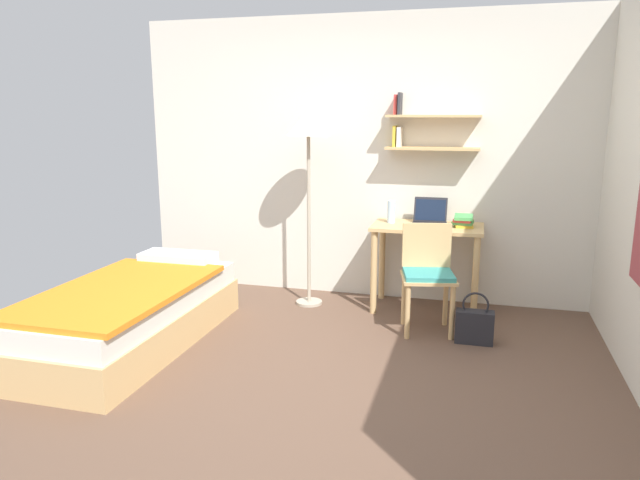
{
  "coord_description": "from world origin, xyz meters",
  "views": [
    {
      "loc": [
        1.0,
        -3.39,
        1.73
      ],
      "look_at": [
        -0.07,
        0.51,
        0.85
      ],
      "focal_mm": 32.91,
      "sensor_mm": 36.0,
      "label": 1
    }
  ],
  "objects_px": {
    "water_bottle": "(391,212)",
    "bed": "(131,314)",
    "desk": "(427,243)",
    "handbag": "(474,326)",
    "standing_lamp": "(308,134)",
    "book_stack": "(463,221)",
    "desk_chair": "(428,271)",
    "laptop": "(430,217)"
  },
  "relations": [
    {
      "from": "water_bottle",
      "to": "bed",
      "type": "bearing_deg",
      "value": -140.37
    },
    {
      "from": "desk",
      "to": "handbag",
      "type": "relative_size",
      "value": 2.35
    },
    {
      "from": "bed",
      "to": "standing_lamp",
      "type": "xyz_separation_m",
      "value": [
        1.03,
        1.29,
        1.31
      ]
    },
    {
      "from": "bed",
      "to": "water_bottle",
      "type": "distance_m",
      "value": 2.36
    },
    {
      "from": "standing_lamp",
      "to": "book_stack",
      "type": "height_order",
      "value": "standing_lamp"
    },
    {
      "from": "water_bottle",
      "to": "desk_chair",
      "type": "bearing_deg",
      "value": -54.85
    },
    {
      "from": "bed",
      "to": "desk",
      "type": "xyz_separation_m",
      "value": [
        2.08,
        1.4,
        0.37
      ]
    },
    {
      "from": "laptop",
      "to": "handbag",
      "type": "height_order",
      "value": "laptop"
    },
    {
      "from": "desk",
      "to": "book_stack",
      "type": "bearing_deg",
      "value": 4.63
    },
    {
      "from": "bed",
      "to": "desk",
      "type": "distance_m",
      "value": 2.53
    },
    {
      "from": "desk",
      "to": "handbag",
      "type": "distance_m",
      "value": 0.95
    },
    {
      "from": "desk_chair",
      "to": "handbag",
      "type": "relative_size",
      "value": 2.12
    },
    {
      "from": "desk",
      "to": "water_bottle",
      "type": "distance_m",
      "value": 0.42
    },
    {
      "from": "bed",
      "to": "standing_lamp",
      "type": "distance_m",
      "value": 2.1
    },
    {
      "from": "desk",
      "to": "water_bottle",
      "type": "height_order",
      "value": "water_bottle"
    },
    {
      "from": "desk",
      "to": "standing_lamp",
      "type": "bearing_deg",
      "value": -173.48
    },
    {
      "from": "book_stack",
      "to": "handbag",
      "type": "distance_m",
      "value": 1.0
    },
    {
      "from": "water_bottle",
      "to": "handbag",
      "type": "xyz_separation_m",
      "value": [
        0.77,
        -0.74,
        -0.73
      ]
    },
    {
      "from": "bed",
      "to": "handbag",
      "type": "distance_m",
      "value": 2.62
    },
    {
      "from": "desk",
      "to": "laptop",
      "type": "height_order",
      "value": "laptop"
    },
    {
      "from": "book_stack",
      "to": "water_bottle",
      "type": "bearing_deg",
      "value": 178.15
    },
    {
      "from": "water_bottle",
      "to": "standing_lamp",
      "type": "bearing_deg",
      "value": -167.15
    },
    {
      "from": "desk",
      "to": "laptop",
      "type": "bearing_deg",
      "value": 84.23
    },
    {
      "from": "laptop",
      "to": "bed",
      "type": "bearing_deg",
      "value": -144.32
    },
    {
      "from": "desk_chair",
      "to": "laptop",
      "type": "relative_size",
      "value": 2.9
    },
    {
      "from": "desk_chair",
      "to": "handbag",
      "type": "xyz_separation_m",
      "value": [
        0.38,
        -0.2,
        -0.35
      ]
    },
    {
      "from": "standing_lamp",
      "to": "handbag",
      "type": "bearing_deg",
      "value": -21.22
    },
    {
      "from": "water_bottle",
      "to": "book_stack",
      "type": "xyz_separation_m",
      "value": [
        0.63,
        -0.02,
        -0.05
      ]
    },
    {
      "from": "desk",
      "to": "handbag",
      "type": "bearing_deg",
      "value": -57.69
    },
    {
      "from": "standing_lamp",
      "to": "laptop",
      "type": "relative_size",
      "value": 5.94
    },
    {
      "from": "laptop",
      "to": "handbag",
      "type": "xyz_separation_m",
      "value": [
        0.43,
        -0.79,
        -0.69
      ]
    },
    {
      "from": "laptop",
      "to": "book_stack",
      "type": "bearing_deg",
      "value": -13.18
    },
    {
      "from": "desk",
      "to": "standing_lamp",
      "type": "height_order",
      "value": "standing_lamp"
    },
    {
      "from": "bed",
      "to": "handbag",
      "type": "height_order",
      "value": "bed"
    },
    {
      "from": "desk_chair",
      "to": "standing_lamp",
      "type": "xyz_separation_m",
      "value": [
        -1.1,
        0.38,
        1.06
      ]
    },
    {
      "from": "bed",
      "to": "handbag",
      "type": "relative_size",
      "value": 4.87
    },
    {
      "from": "laptop",
      "to": "desk_chair",
      "type": "bearing_deg",
      "value": -85.52
    },
    {
      "from": "desk",
      "to": "desk_chair",
      "type": "relative_size",
      "value": 1.11
    },
    {
      "from": "water_bottle",
      "to": "desk",
      "type": "bearing_deg",
      "value": -7.79
    },
    {
      "from": "bed",
      "to": "water_bottle",
      "type": "xyz_separation_m",
      "value": [
        1.75,
        1.45,
        0.63
      ]
    },
    {
      "from": "bed",
      "to": "desk",
      "type": "relative_size",
      "value": 2.07
    },
    {
      "from": "desk",
      "to": "book_stack",
      "type": "height_order",
      "value": "book_stack"
    }
  ]
}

